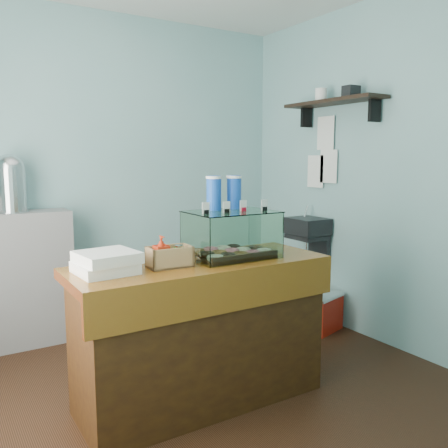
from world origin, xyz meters
TOP-DOWN VIEW (x-y plane):
  - ground at (0.00, 0.00)m, footprint 3.50×3.50m
  - room_shell at (0.03, 0.01)m, footprint 3.54×3.04m
  - counter at (0.00, -0.25)m, footprint 1.60×0.60m
  - back_shelf at (-0.90, 1.32)m, footprint 1.00×0.32m
  - display_case at (0.23, -0.21)m, footprint 0.55×0.40m
  - condiment_crate at (-0.23, -0.28)m, footprint 0.26×0.16m
  - pastry_boxes at (-0.58, -0.23)m, footprint 0.34×0.33m
  - coffee_urn at (-0.83, 1.32)m, footprint 0.25×0.25m
  - red_cooler at (1.51, 0.27)m, footprint 0.44×0.37m

SIDE VIEW (x-z plane):
  - ground at x=0.00m, z-range 0.00..0.00m
  - red_cooler at x=1.51m, z-range 0.00..0.33m
  - counter at x=0.00m, z-range 0.01..0.91m
  - back_shelf at x=-0.90m, z-range 0.00..1.10m
  - pastry_boxes at x=-0.58m, z-range 0.90..1.02m
  - condiment_crate at x=-0.23m, z-range 0.87..1.06m
  - display_case at x=0.23m, z-range 0.81..1.32m
  - coffee_urn at x=-0.83m, z-range 1.11..1.57m
  - room_shell at x=0.03m, z-range 0.30..3.12m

